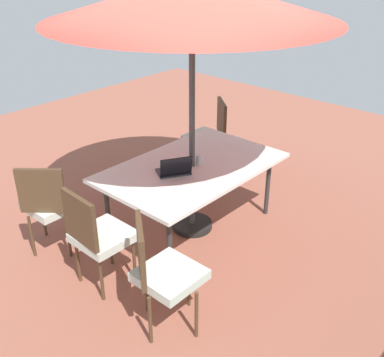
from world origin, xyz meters
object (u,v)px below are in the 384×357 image
object	(u,v)px
chair_east	(97,233)
patio_umbrella	(192,0)
chair_southeast	(49,202)
laptop	(174,170)
cup	(199,160)
chair_northeast	(162,270)
chair_southwest	(210,133)
dining_table	(192,170)

from	to	relation	value
chair_east	patio_umbrella	bearing A→B (deg)	-86.56
chair_southeast	laptop	world-z (taller)	chair_southeast
cup	chair_northeast	bearing A→B (deg)	30.12
patio_umbrella	chair_southwest	xyz separation A→B (m)	(-1.19, -0.75, -1.80)
dining_table	chair_southeast	distance (m)	1.45
chair_east	chair_southwest	distance (m)	2.56
chair_northeast	chair_southwest	xyz separation A→B (m)	(-2.41, -1.54, 0.00)
dining_table	chair_southwest	world-z (taller)	chair_southwest
cup	laptop	bearing A→B (deg)	-5.70
dining_table	chair_east	bearing A→B (deg)	0.85
dining_table	patio_umbrella	world-z (taller)	patio_umbrella
chair_east	dining_table	bearing A→B (deg)	-86.56
chair_southwest	laptop	world-z (taller)	chair_southwest
chair_northeast	cup	xyz separation A→B (m)	(-1.30, -0.75, 0.25)
laptop	cup	distance (m)	0.34
chair_east	cup	bearing A→B (deg)	-88.18
patio_umbrella	chair_southwest	world-z (taller)	patio_umbrella
chair_east	chair_northeast	bearing A→B (deg)	-175.70
patio_umbrella	cup	distance (m)	1.55
chair_southwest	chair_southeast	bearing A→B (deg)	-50.24
chair_southeast	laptop	distance (m)	1.25
chair_southeast	chair_southwest	world-z (taller)	same
chair_southeast	patio_umbrella	bearing A→B (deg)	-162.48
chair_northeast	cup	size ratio (longest dim) A/B	9.13
dining_table	chair_east	size ratio (longest dim) A/B	1.91
chair_southeast	cup	xyz separation A→B (m)	(-1.30, 0.80, 0.25)
laptop	chair_northeast	bearing A→B (deg)	69.09
patio_umbrella	chair_southwest	size ratio (longest dim) A/B	2.72
chair_southeast	dining_table	bearing A→B (deg)	-162.48
chair_northeast	cup	distance (m)	1.52
chair_southeast	chair_northeast	size ratio (longest dim) A/B	1.00
cup	chair_southwest	bearing A→B (deg)	-144.83
patio_umbrella	chair_southeast	size ratio (longest dim) A/B	2.72
chair_southwest	cup	bearing A→B (deg)	-14.78
chair_east	chair_northeast	distance (m)	0.77
chair_southeast	chair_east	xyz separation A→B (m)	(0.02, 0.78, 0.00)
dining_table	chair_northeast	world-z (taller)	chair_northeast
patio_umbrella	dining_table	bearing A→B (deg)	0.00
chair_southeast	laptop	xyz separation A→B (m)	(-0.96, 0.77, 0.25)
cup	chair_southeast	bearing A→B (deg)	-31.67
dining_table	cup	bearing A→B (deg)	152.99
patio_umbrella	chair_southeast	bearing A→B (deg)	-31.93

